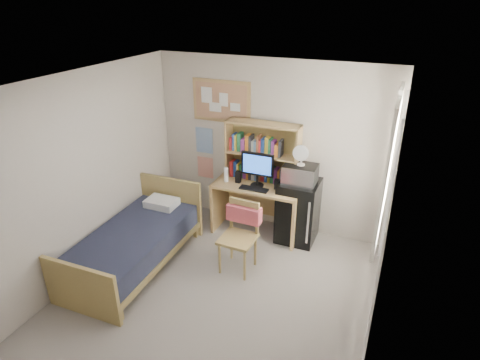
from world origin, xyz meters
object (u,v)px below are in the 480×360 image
at_px(monitor, 257,170).
at_px(speaker_left, 238,177).
at_px(bulletin_board, 221,101).
at_px(mini_fridge, 298,211).
at_px(desk_chair, 238,238).
at_px(bed, 134,248).
at_px(speaker_right, 277,184).
at_px(microwave, 300,174).
at_px(desk, 258,208).
at_px(desk_fan, 302,156).

relative_size(monitor, speaker_left, 2.89).
bearing_deg(bulletin_board, mini_fridge, -11.82).
bearing_deg(desk_chair, bed, -158.94).
relative_size(mini_fridge, speaker_right, 6.17).
xyz_separation_m(desk_chair, speaker_right, (0.21, 0.93, 0.41)).
height_order(desk_chair, microwave, microwave).
height_order(mini_fridge, speaker_right, speaker_right).
distance_m(mini_fridge, bed, 2.40).
bearing_deg(microwave, desk, -177.27).
relative_size(bed, speaker_right, 12.74).
distance_m(monitor, speaker_left, 0.34).
height_order(speaker_right, desk_fan, desk_fan).
bearing_deg(desk_fan, microwave, 0.00).
relative_size(bed, speaker_left, 10.97).
bearing_deg(desk, desk_chair, -85.65).
bearing_deg(desk_fan, desk_chair, -117.40).
bearing_deg(speaker_right, desk_chair, -103.59).
xyz_separation_m(speaker_left, speaker_right, (0.60, 0.01, -0.01)).
relative_size(monitor, desk_fan, 1.90).
bearing_deg(desk_fan, desk, -177.27).
distance_m(bulletin_board, speaker_left, 1.17).
xyz_separation_m(bulletin_board, microwave, (1.35, -0.30, -0.84)).
distance_m(bulletin_board, desk, 1.71).
bearing_deg(mini_fridge, microwave, -90.00).
height_order(bulletin_board, desk_fan, bulletin_board).
distance_m(bed, speaker_left, 1.80).
bearing_deg(desk, bulletin_board, 155.22).
bearing_deg(desk_chair, microwave, 64.30).
relative_size(desk_chair, microwave, 2.11).
bearing_deg(mini_fridge, bulletin_board, 168.23).
relative_size(speaker_right, microwave, 0.34).
height_order(monitor, desk_fan, desk_fan).
distance_m(desk, monitor, 0.67).
xyz_separation_m(mini_fridge, speaker_left, (-0.91, -0.11, 0.43)).
relative_size(desk_chair, speaker_left, 5.42).
height_order(mini_fridge, bed, mini_fridge).
height_order(speaker_right, microwave, microwave).
bearing_deg(speaker_right, microwave, 14.64).
relative_size(speaker_right, desk_fan, 0.57).
distance_m(desk, speaker_left, 0.59).
bearing_deg(mini_fridge, monitor, -169.90).
xyz_separation_m(bulletin_board, speaker_right, (1.04, -0.39, -1.02)).
height_order(desk, microwave, microwave).
height_order(desk_chair, bed, desk_chair).
distance_m(desk, desk_chair, 1.00).
distance_m(desk, bed, 1.92).
relative_size(mini_fridge, monitor, 1.84).
height_order(monitor, speaker_left, monitor).
distance_m(desk_chair, bed, 1.42).
relative_size(microwave, desk_fan, 1.69).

